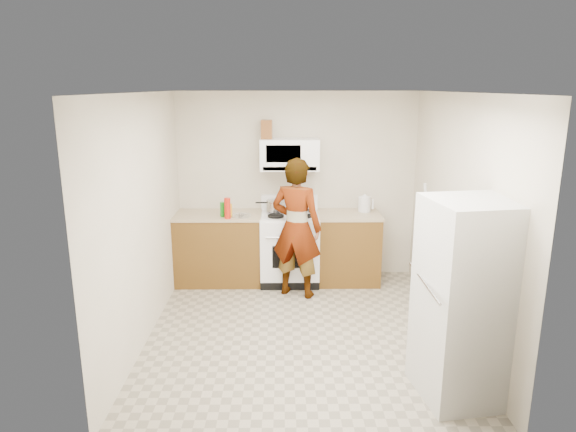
{
  "coord_description": "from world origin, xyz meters",
  "views": [
    {
      "loc": [
        -0.19,
        -5.03,
        2.56
      ],
      "look_at": [
        -0.13,
        0.55,
        1.14
      ],
      "focal_mm": 32.0,
      "sensor_mm": 36.0,
      "label": 1
    }
  ],
  "objects_px": {
    "gas_range": "(290,246)",
    "saucepan": "(276,206)",
    "fridge": "(467,301)",
    "kettle": "(364,204)",
    "person": "(296,228)",
    "microwave": "(290,154)"
  },
  "relations": [
    {
      "from": "microwave",
      "to": "fridge",
      "type": "distance_m",
      "value": 3.22
    },
    {
      "from": "person",
      "to": "saucepan",
      "type": "xyz_separation_m",
      "value": [
        -0.26,
        0.55,
        0.15
      ]
    },
    {
      "from": "microwave",
      "to": "kettle",
      "type": "bearing_deg",
      "value": -0.53
    },
    {
      "from": "fridge",
      "to": "kettle",
      "type": "height_order",
      "value": "fridge"
    },
    {
      "from": "kettle",
      "to": "saucepan",
      "type": "xyz_separation_m",
      "value": [
        -1.18,
        -0.03,
        -0.01
      ]
    },
    {
      "from": "gas_range",
      "to": "saucepan",
      "type": "bearing_deg",
      "value": 154.23
    },
    {
      "from": "kettle",
      "to": "saucepan",
      "type": "relative_size",
      "value": 0.79
    },
    {
      "from": "gas_range",
      "to": "saucepan",
      "type": "distance_m",
      "value": 0.57
    },
    {
      "from": "microwave",
      "to": "person",
      "type": "bearing_deg",
      "value": -82.48
    },
    {
      "from": "microwave",
      "to": "person",
      "type": "height_order",
      "value": "microwave"
    },
    {
      "from": "saucepan",
      "to": "person",
      "type": "bearing_deg",
      "value": -65.02
    },
    {
      "from": "person",
      "to": "gas_range",
      "type": "bearing_deg",
      "value": -58.53
    },
    {
      "from": "person",
      "to": "fridge",
      "type": "bearing_deg",
      "value": 143.79
    },
    {
      "from": "fridge",
      "to": "kettle",
      "type": "distance_m",
      "value": 2.79
    },
    {
      "from": "microwave",
      "to": "fridge",
      "type": "height_order",
      "value": "microwave"
    },
    {
      "from": "fridge",
      "to": "kettle",
      "type": "bearing_deg",
      "value": 89.89
    },
    {
      "from": "person",
      "to": "saucepan",
      "type": "relative_size",
      "value": 6.96
    },
    {
      "from": "microwave",
      "to": "saucepan",
      "type": "bearing_deg",
      "value": -166.71
    },
    {
      "from": "saucepan",
      "to": "gas_range",
      "type": "bearing_deg",
      "value": -25.77
    },
    {
      "from": "microwave",
      "to": "kettle",
      "type": "relative_size",
      "value": 3.85
    },
    {
      "from": "fridge",
      "to": "kettle",
      "type": "xyz_separation_m",
      "value": [
        -0.43,
        2.75,
        0.18
      ]
    },
    {
      "from": "person",
      "to": "kettle",
      "type": "height_order",
      "value": "person"
    }
  ]
}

